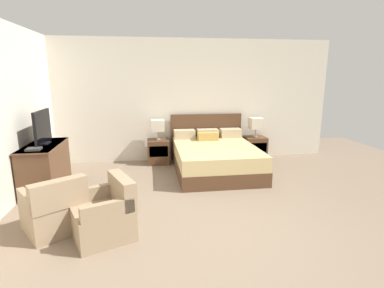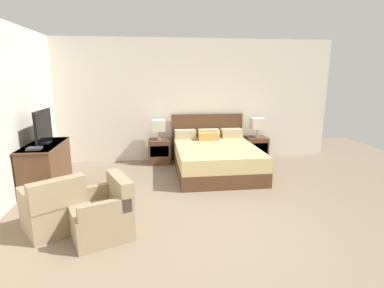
{
  "view_description": "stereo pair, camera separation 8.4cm",
  "coord_description": "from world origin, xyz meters",
  "px_view_note": "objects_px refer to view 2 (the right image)",
  "views": [
    {
      "loc": [
        -0.81,
        -3.38,
        2.01
      ],
      "look_at": [
        -0.04,
        2.01,
        0.75
      ],
      "focal_mm": 28.0,
      "sensor_mm": 36.0,
      "label": 1
    },
    {
      "loc": [
        -0.73,
        -3.39,
        2.01
      ],
      "look_at": [
        -0.04,
        2.01,
        0.75
      ],
      "focal_mm": 28.0,
      "sensor_mm": 36.0,
      "label": 2
    }
  ],
  "objects_px": {
    "nightstand_right": "(256,148)",
    "book_red_cover": "(34,148)",
    "bed": "(215,157)",
    "dresser": "(46,166)",
    "table_lamp_left": "(159,126)",
    "tv": "(43,127)",
    "table_lamp_right": "(257,124)",
    "armchair_companion": "(104,214)",
    "armchair_by_window": "(54,209)",
    "nightstand_left": "(159,151)"
  },
  "relations": [
    {
      "from": "nightstand_right",
      "to": "book_red_cover",
      "type": "bearing_deg",
      "value": -157.86
    },
    {
      "from": "bed",
      "to": "dresser",
      "type": "bearing_deg",
      "value": -168.84
    },
    {
      "from": "table_lamp_left",
      "to": "book_red_cover",
      "type": "height_order",
      "value": "table_lamp_left"
    },
    {
      "from": "nightstand_right",
      "to": "book_red_cover",
      "type": "xyz_separation_m",
      "value": [
        -4.37,
        -1.78,
        0.57
      ]
    },
    {
      "from": "bed",
      "to": "tv",
      "type": "height_order",
      "value": "tv"
    },
    {
      "from": "book_red_cover",
      "to": "table_lamp_left",
      "type": "bearing_deg",
      "value": 41.1
    },
    {
      "from": "table_lamp_right",
      "to": "nightstand_right",
      "type": "bearing_deg",
      "value": -90.0
    },
    {
      "from": "nightstand_right",
      "to": "dresser",
      "type": "xyz_separation_m",
      "value": [
        -4.36,
        -1.39,
        0.15
      ]
    },
    {
      "from": "nightstand_right",
      "to": "armchair_companion",
      "type": "height_order",
      "value": "armchair_companion"
    },
    {
      "from": "bed",
      "to": "table_lamp_right",
      "type": "height_order",
      "value": "bed"
    },
    {
      "from": "bed",
      "to": "table_lamp_right",
      "type": "bearing_deg",
      "value": 33.15
    },
    {
      "from": "armchair_by_window",
      "to": "bed",
      "type": "bearing_deg",
      "value": 39.82
    },
    {
      "from": "table_lamp_right",
      "to": "armchair_companion",
      "type": "bearing_deg",
      "value": -134.39
    },
    {
      "from": "bed",
      "to": "armchair_by_window",
      "type": "relative_size",
      "value": 2.23
    },
    {
      "from": "armchair_by_window",
      "to": "book_red_cover",
      "type": "bearing_deg",
      "value": 117.48
    },
    {
      "from": "bed",
      "to": "nightstand_right",
      "type": "distance_m",
      "value": 1.39
    },
    {
      "from": "bed",
      "to": "tv",
      "type": "relative_size",
      "value": 2.78
    },
    {
      "from": "nightstand_left",
      "to": "dresser",
      "type": "bearing_deg",
      "value": -145.58
    },
    {
      "from": "armchair_by_window",
      "to": "armchair_companion",
      "type": "bearing_deg",
      "value": -19.14
    },
    {
      "from": "nightstand_right",
      "to": "bed",
      "type": "bearing_deg",
      "value": -146.9
    },
    {
      "from": "table_lamp_right",
      "to": "armchair_by_window",
      "type": "bearing_deg",
      "value": -142.12
    },
    {
      "from": "tv",
      "to": "armchair_by_window",
      "type": "xyz_separation_m",
      "value": [
        0.58,
        -1.61,
        -0.83
      ]
    },
    {
      "from": "table_lamp_right",
      "to": "armchair_by_window",
      "type": "relative_size",
      "value": 0.48
    },
    {
      "from": "nightstand_left",
      "to": "table_lamp_right",
      "type": "distance_m",
      "value": 2.41
    },
    {
      "from": "book_red_cover",
      "to": "dresser",
      "type": "bearing_deg",
      "value": 88.21
    },
    {
      "from": "nightstand_right",
      "to": "tv",
      "type": "relative_size",
      "value": 0.73
    },
    {
      "from": "dresser",
      "to": "table_lamp_right",
      "type": "bearing_deg",
      "value": 17.7
    },
    {
      "from": "bed",
      "to": "armchair_by_window",
      "type": "distance_m",
      "value": 3.39
    },
    {
      "from": "book_red_cover",
      "to": "armchair_by_window",
      "type": "xyz_separation_m",
      "value": [
        0.6,
        -1.15,
        -0.56
      ]
    },
    {
      "from": "nightstand_left",
      "to": "table_lamp_left",
      "type": "bearing_deg",
      "value": 90.0
    },
    {
      "from": "table_lamp_right",
      "to": "tv",
      "type": "xyz_separation_m",
      "value": [
        -4.35,
        -1.32,
        0.23
      ]
    },
    {
      "from": "nightstand_left",
      "to": "dresser",
      "type": "distance_m",
      "value": 2.46
    },
    {
      "from": "bed",
      "to": "table_lamp_left",
      "type": "bearing_deg",
      "value": 146.83
    },
    {
      "from": "nightstand_left",
      "to": "armchair_by_window",
      "type": "height_order",
      "value": "armchair_by_window"
    },
    {
      "from": "nightstand_left",
      "to": "armchair_by_window",
      "type": "relative_size",
      "value": 0.59
    },
    {
      "from": "bed",
      "to": "dresser",
      "type": "height_order",
      "value": "bed"
    },
    {
      "from": "nightstand_left",
      "to": "table_lamp_left",
      "type": "relative_size",
      "value": 1.21
    },
    {
      "from": "nightstand_left",
      "to": "table_lamp_left",
      "type": "height_order",
      "value": "table_lamp_left"
    },
    {
      "from": "nightstand_right",
      "to": "armchair_companion",
      "type": "distance_m",
      "value": 4.43
    },
    {
      "from": "table_lamp_left",
      "to": "tv",
      "type": "distance_m",
      "value": 2.43
    },
    {
      "from": "armchair_by_window",
      "to": "armchair_companion",
      "type": "xyz_separation_m",
      "value": [
        0.67,
        -0.23,
        0.0
      ]
    },
    {
      "from": "bed",
      "to": "dresser",
      "type": "distance_m",
      "value": 3.26
    },
    {
      "from": "table_lamp_right",
      "to": "dresser",
      "type": "height_order",
      "value": "table_lamp_right"
    },
    {
      "from": "armchair_by_window",
      "to": "nightstand_left",
      "type": "bearing_deg",
      "value": 63.83
    },
    {
      "from": "nightstand_left",
      "to": "book_red_cover",
      "type": "distance_m",
      "value": 2.76
    },
    {
      "from": "tv",
      "to": "dresser",
      "type": "bearing_deg",
      "value": -92.09
    },
    {
      "from": "table_lamp_left",
      "to": "bed",
      "type": "bearing_deg",
      "value": -33.17
    },
    {
      "from": "dresser",
      "to": "armchair_companion",
      "type": "bearing_deg",
      "value": -54.65
    },
    {
      "from": "armchair_by_window",
      "to": "nightstand_right",
      "type": "bearing_deg",
      "value": 37.86
    },
    {
      "from": "table_lamp_left",
      "to": "dresser",
      "type": "bearing_deg",
      "value": -145.56
    }
  ]
}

